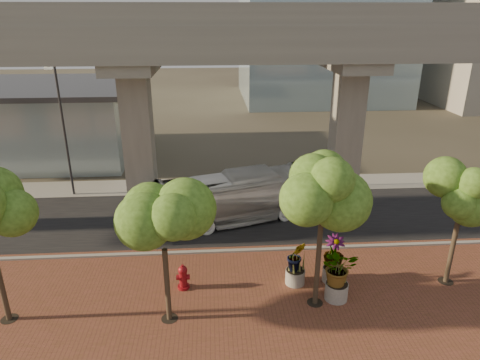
{
  "coord_description": "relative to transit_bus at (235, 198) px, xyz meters",
  "views": [
    {
      "loc": [
        -1.85,
        -21.82,
        11.97
      ],
      "look_at": [
        -0.32,
        0.5,
        3.17
      ],
      "focal_mm": 32.0,
      "sensor_mm": 36.0,
      "label": 1
    }
  ],
  "objects": [
    {
      "name": "street_tree_far_east",
      "position": [
        9.62,
        -7.11,
        3.01
      ],
      "size": [
        3.16,
        3.16,
        5.93
      ],
      "color": "#463728",
      "rests_on": "ground"
    },
    {
      "name": "streetlamp_east",
      "position": [
        7.6,
        5.01,
        3.02
      ],
      "size": [
        0.38,
        1.12,
        7.76
      ],
      "color": "#2A2B2F",
      "rests_on": "ground"
    },
    {
      "name": "station_pavilion",
      "position": [
        -19.44,
        14.3,
        1.7
      ],
      "size": [
        23.0,
        13.0,
        6.3
      ],
      "color": "#A6B9BE",
      "rests_on": "ground"
    },
    {
      "name": "far_sidewalk",
      "position": [
        0.56,
        5.8,
        -1.49
      ],
      "size": [
        90.0,
        3.0,
        0.06
      ],
      "primitive_type": "cube",
      "color": "gray",
      "rests_on": "ground"
    },
    {
      "name": "street_tree_near_west",
      "position": [
        -3.23,
        -8.88,
        2.96
      ],
      "size": [
        3.82,
        3.82,
        6.17
      ],
      "color": "#463728",
      "rests_on": "ground"
    },
    {
      "name": "brick_plaza",
      "position": [
        0.56,
        -9.7,
        -1.49
      ],
      "size": [
        70.0,
        13.0,
        0.06
      ],
      "primitive_type": "cube",
      "color": "brown",
      "rests_on": "ground"
    },
    {
      "name": "planter_front",
      "position": [
        4.05,
        -8.03,
        0.05
      ],
      "size": [
        2.25,
        2.25,
        2.48
      ],
      "color": "#A69E96",
      "rests_on": "ground"
    },
    {
      "name": "ground",
      "position": [
        0.56,
        -1.7,
        -1.52
      ],
      "size": [
        160.0,
        160.0,
        0.0
      ],
      "primitive_type": "plane",
      "color": "#3D372C",
      "rests_on": "ground"
    },
    {
      "name": "planter_left",
      "position": [
        2.45,
        -6.74,
        -0.1
      ],
      "size": [
        2.03,
        2.03,
        2.23
      ],
      "color": "#ADAA9C",
      "rests_on": "ground"
    },
    {
      "name": "planter_right",
      "position": [
        4.23,
        -6.66,
        -0.02
      ],
      "size": [
        2.22,
        2.22,
        2.37
      ],
      "color": "#A69F96",
      "rests_on": "ground"
    },
    {
      "name": "fire_hydrant",
      "position": [
        -2.77,
        -6.76,
        -0.87
      ],
      "size": [
        0.61,
        0.55,
        1.23
      ],
      "color": "maroon",
      "rests_on": "ground"
    },
    {
      "name": "curb_strip",
      "position": [
        0.56,
        -3.7,
        -1.44
      ],
      "size": [
        70.0,
        0.25,
        0.16
      ],
      "primitive_type": "cube",
      "color": "gray",
      "rests_on": "ground"
    },
    {
      "name": "street_tree_near_east",
      "position": [
        3.06,
        -8.25,
        3.93
      ],
      "size": [
        3.83,
        3.83,
        7.15
      ],
      "color": "#463728",
      "rests_on": "ground"
    },
    {
      "name": "asphalt_road",
      "position": [
        0.56,
        0.3,
        -1.5
      ],
      "size": [
        90.0,
        8.0,
        0.04
      ],
      "primitive_type": "cube",
      "color": "black",
      "rests_on": "ground"
    },
    {
      "name": "streetlamp_west",
      "position": [
        -11.06,
        4.7,
        3.72
      ],
      "size": [
        0.44,
        1.3,
        8.98
      ],
      "color": "#303035",
      "rests_on": "ground"
    },
    {
      "name": "transit_bus",
      "position": [
        0.0,
        0.0,
        0.0
      ],
      "size": [
        11.16,
        5.55,
        3.03
      ],
      "primitive_type": "imported",
      "rotation": [
        0.0,
        0.0,
        1.86
      ],
      "color": "silver",
      "rests_on": "ground"
    },
    {
      "name": "transit_viaduct",
      "position": [
        0.56,
        0.3,
        5.77
      ],
      "size": [
        72.0,
        5.6,
        12.4
      ],
      "color": "gray",
      "rests_on": "ground"
    }
  ]
}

